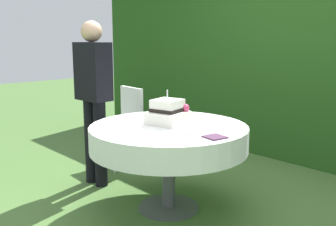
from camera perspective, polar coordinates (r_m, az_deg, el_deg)
The scene contains 10 objects.
ground_plane at distance 3.53m, azimuth 0.09°, elevation -13.45°, with size 20.00×20.00×0.00m, color #476B33.
foliage_hedge at distance 4.99m, azimuth 19.32°, elevation 6.96°, with size 6.95×0.69×2.32m, color #234C19.
cake_table at distance 3.32m, azimuth 0.09°, elevation -3.60°, with size 1.32×1.32×0.73m.
wedding_cake at distance 3.34m, azimuth -0.03°, elevation 0.01°, with size 0.36×0.36×0.29m.
serving_plate_near at distance 3.23m, azimuth 6.26°, elevation -2.04°, with size 0.13×0.13×0.01m, color white.
serving_plate_far at distance 3.77m, azimuth 0.30°, elevation -0.08°, with size 0.11×0.11×0.01m, color white.
serving_plate_left at distance 3.03m, azimuth 3.32°, elevation -2.87°, with size 0.12×0.12×0.01m, color white.
napkin_stack at distance 2.93m, azimuth 6.74°, elevation -3.43°, with size 0.14×0.14×0.01m, color #4C2D47.
garden_chair at distance 4.50m, azimuth -6.26°, elevation -0.84°, with size 0.43×0.43×0.89m.
standing_person at distance 3.89m, azimuth -10.61°, elevation 2.99°, with size 0.37×0.22×1.60m.
Camera 1 is at (2.36, -2.17, 1.46)m, focal length 42.51 mm.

